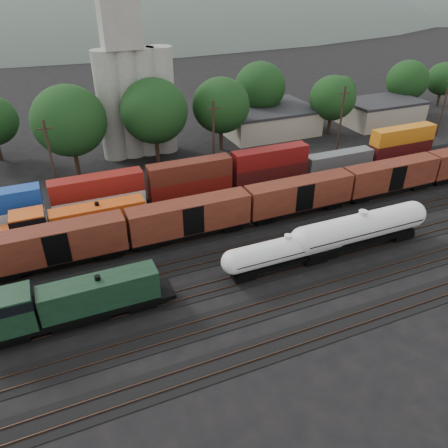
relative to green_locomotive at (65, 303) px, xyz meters
name	(u,v)px	position (x,y,z in m)	size (l,w,h in m)	color
ground	(189,264)	(13.52, 5.00, -2.72)	(600.00, 600.00, 0.00)	black
tracks	(189,264)	(13.52, 5.00, -2.68)	(180.00, 33.20, 0.20)	black
green_locomotive	(65,303)	(0.00, 0.00, 0.00)	(18.11, 3.20, 4.79)	black
tank_car_a	(287,250)	(23.27, 0.00, -0.29)	(15.53, 2.78, 4.07)	silver
tank_car_b	(360,228)	(33.07, 0.00, 0.18)	(18.73, 3.35, 4.91)	silver
orange_locomotive	(72,223)	(2.25, 15.00, -0.05)	(18.78, 3.13, 4.70)	black
boxcar_string	(299,195)	(30.92, 10.00, 0.40)	(169.00, 2.90, 4.20)	black
container_wall	(48,206)	(-0.09, 20.00, 0.19)	(160.00, 2.60, 5.80)	black
grain_silo	(135,90)	(16.80, 41.00, 8.53)	(13.40, 5.00, 29.00)	#9A988E
industrial_sheds	(159,139)	(20.14, 40.25, -0.16)	(119.38, 17.26, 5.10)	#9E937F
tree_band	(63,116)	(4.79, 41.81, 5.32)	(167.08, 24.73, 14.43)	black
utility_poles	(138,149)	(13.52, 27.00, 3.49)	(122.20, 0.36, 12.00)	black
distant_hills	(91,59)	(37.44, 265.00, -23.28)	(860.00, 286.00, 130.00)	#59665B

